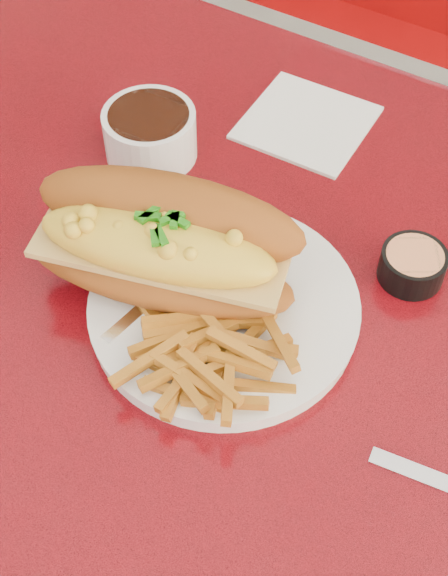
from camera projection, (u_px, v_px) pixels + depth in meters
The scene contains 11 objects.
ground at pixel (226, 563), 1.37m from camera, with size 8.00×8.00×0.00m, color silver.
diner_table at pixel (227, 373), 0.89m from camera, with size 1.23×0.83×0.77m.
booth_bench_far at pixel (441, 159), 1.57m from camera, with size 1.20×0.51×0.90m.
dinner_plate at pixel (224, 308), 0.73m from camera, with size 0.31×0.31×0.02m.
mac_hoagie at pixel (163, 243), 0.71m from camera, with size 0.27×0.18×0.11m.
fries_pile at pixel (207, 348), 0.67m from camera, with size 0.12×0.11×0.03m, color orange, non-canonical shape.
fork at pixel (172, 282), 0.74m from camera, with size 0.04×0.17×0.00m.
gravy_ramekin at pixel (150, 133), 0.85m from camera, with size 0.13×0.13×0.05m.
sauce_cup_left at pixel (134, 128), 0.87m from camera, with size 0.08×0.08×0.03m.
sauce_cup_right at pixel (413, 264), 0.75m from camera, with size 0.07×0.07×0.03m.
paper_napkin at pixel (306, 123), 0.90m from camera, with size 0.13×0.13×0.00m, color white.
Camera 1 is at (0.24, -0.41, 1.37)m, focal length 50.00 mm.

